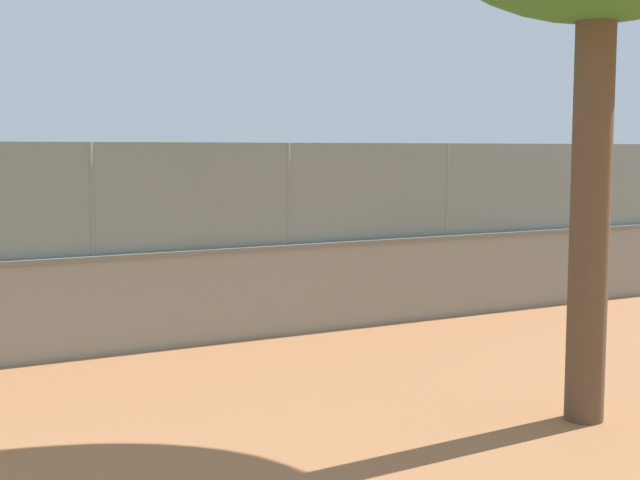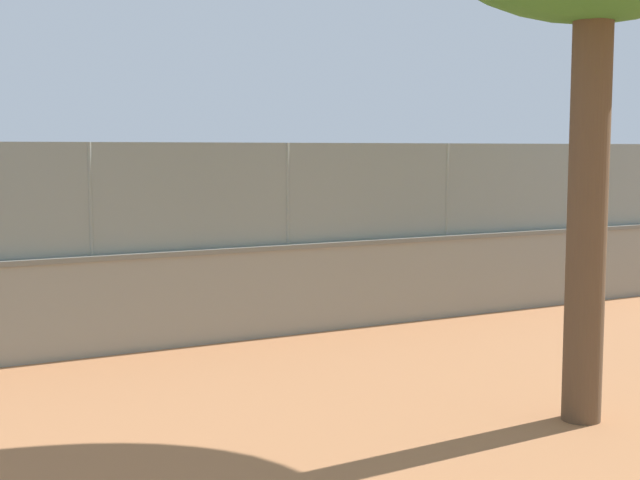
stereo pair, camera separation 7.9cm
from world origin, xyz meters
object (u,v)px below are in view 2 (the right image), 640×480
at_px(sports_ball, 406,292).
at_px(courtside_bench, 382,288).
at_px(player_crossing_court, 398,246).
at_px(player_near_wall_returning, 331,245).

distance_m(sports_ball, courtside_bench, 1.88).
bearing_deg(courtside_bench, player_crossing_court, -128.91).
bearing_deg(courtside_bench, sports_ball, -137.01).
xyz_separation_m(player_crossing_court, courtside_bench, (1.55, 1.93, -0.54)).
xyz_separation_m(player_near_wall_returning, courtside_bench, (0.89, 3.91, -0.40)).
height_order(sports_ball, courtside_bench, courtside_bench).
bearing_deg(player_crossing_court, player_near_wall_returning, -71.53).
height_order(player_crossing_court, player_near_wall_returning, player_crossing_court).
height_order(player_crossing_court, courtside_bench, player_crossing_court).
xyz_separation_m(player_near_wall_returning, sports_ball, (-0.45, 2.65, -0.78)).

